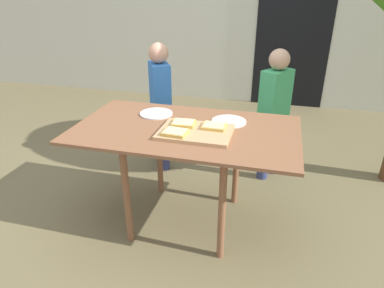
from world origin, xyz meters
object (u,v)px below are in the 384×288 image
object	(u,v)px
pizza_slice_far_left	(184,123)
plate_white_right	(229,121)
dining_table	(186,139)
pizza_slice_far_right	(214,126)
child_left	(160,100)
pizza_slice_near_left	(175,132)
cutting_board	(196,132)
child_right	(274,108)
plate_white_left	(156,114)

from	to	relation	value
pizza_slice_far_left	plate_white_right	distance (m)	0.30
dining_table	plate_white_right	world-z (taller)	plate_white_right
pizza_slice_far_right	child_left	bearing A→B (deg)	130.10
pizza_slice_near_left	pizza_slice_far_left	world-z (taller)	same
dining_table	pizza_slice_near_left	xyz separation A→B (m)	(-0.02, -0.14, 0.10)
dining_table	cutting_board	xyz separation A→B (m)	(0.08, -0.07, 0.08)
pizza_slice_far_left	child_left	size ratio (longest dim) A/B	0.13
dining_table	pizza_slice_far_left	xyz separation A→B (m)	(-0.01, 0.00, 0.10)
dining_table	plate_white_right	distance (m)	0.30
cutting_board	child_left	bearing A→B (deg)	122.86
cutting_board	plate_white_right	size ratio (longest dim) A/B	1.92
pizza_slice_far_right	pizza_slice_far_left	world-z (taller)	same
child_left	child_right	distance (m)	0.92
pizza_slice_far_right	plate_white_right	distance (m)	0.18
dining_table	pizza_slice_far_left	bearing A→B (deg)	170.56
pizza_slice_far_right	cutting_board	bearing A→B (deg)	-145.83
pizza_slice_near_left	child_right	world-z (taller)	child_right
child_left	child_right	world-z (taller)	child_left
pizza_slice_near_left	pizza_slice_far_right	xyz separation A→B (m)	(0.20, 0.14, 0.00)
pizza_slice_near_left	plate_white_left	xyz separation A→B (m)	(-0.24, 0.32, -0.03)
cutting_board	pizza_slice_far_left	xyz separation A→B (m)	(-0.09, 0.07, 0.02)
dining_table	pizza_slice_far_left	distance (m)	0.11
cutting_board	plate_white_left	size ratio (longest dim) A/B	1.92
child_right	pizza_slice_far_right	bearing A→B (deg)	-113.38
plate_white_right	dining_table	bearing A→B (deg)	-145.45
plate_white_left	child_right	size ratio (longest dim) A/B	0.21
pizza_slice_near_left	child_left	world-z (taller)	child_left
pizza_slice_far_right	plate_white_left	size ratio (longest dim) A/B	0.62
cutting_board	child_left	size ratio (longest dim) A/B	0.39
child_left	child_right	bearing A→B (deg)	3.90
pizza_slice_near_left	plate_white_right	xyz separation A→B (m)	(0.26, 0.31, -0.03)
child_left	dining_table	bearing A→B (deg)	-59.24
child_right	pizza_slice_far_left	bearing A→B (deg)	-124.40
pizza_slice_near_left	plate_white_right	size ratio (longest dim) A/B	0.66
pizza_slice_far_left	dining_table	bearing A→B (deg)	-9.44
pizza_slice_far_right	plate_white_right	bearing A→B (deg)	69.13
cutting_board	plate_white_right	distance (m)	0.28
plate_white_right	child_right	xyz separation A→B (m)	(0.26, 0.59, -0.09)
cutting_board	child_right	xyz separation A→B (m)	(0.42, 0.82, -0.10)
cutting_board	pizza_slice_far_right	size ratio (longest dim) A/B	3.11
plate_white_right	child_right	size ratio (longest dim) A/B	0.21
pizza_slice_far_left	plate_white_left	xyz separation A→B (m)	(-0.24, 0.18, -0.03)
pizza_slice_far_right	pizza_slice_far_left	xyz separation A→B (m)	(-0.19, 0.01, 0.00)
pizza_slice_far_right	pizza_slice_far_left	size ratio (longest dim) A/B	0.95
plate_white_left	child_left	distance (m)	0.54
pizza_slice_near_left	plate_white_right	distance (m)	0.40
pizza_slice_far_left	child_right	distance (m)	0.92
pizza_slice_near_left	dining_table	bearing A→B (deg)	81.66
plate_white_left	child_right	xyz separation A→B (m)	(0.76, 0.58, -0.09)
pizza_slice_far_left	child_right	world-z (taller)	child_right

